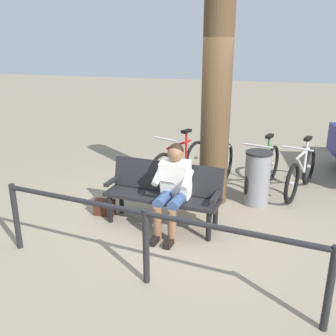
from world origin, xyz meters
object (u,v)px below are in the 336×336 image
bicycle_green (180,163)px  litter_bin (257,178)px  bench (164,190)px  handbag (105,207)px  bicycle_orange (220,168)px  bicycle_purple (301,173)px  tree_trunk (216,103)px  person_reading (173,185)px  bicycle_black (264,170)px

bicycle_green → litter_bin: bearing=88.9°
bench → handbag: bearing=5.0°
litter_bin → bicycle_orange: 0.83m
bench → bicycle_purple: (-1.87, -1.71, -0.15)m
litter_bin → bicycle_green: bearing=-23.3°
tree_trunk → person_reading: bearing=74.3°
bicycle_orange → bicycle_black: bearing=106.1°
handbag → tree_trunk: size_ratio=0.10×
handbag → bicycle_orange: 2.15m
bicycle_orange → handbag: bearing=-37.5°
bicycle_purple → bicycle_black: (0.61, 0.01, 0.00)m
person_reading → tree_trunk: bearing=-100.9°
bench → bicycle_black: (-1.26, -1.70, -0.15)m
bench → tree_trunk: 1.54m
handbag → litter_bin: 2.38m
bicycle_orange → litter_bin: bearing=57.4°
bench → litter_bin: bearing=-133.8°
bicycle_green → handbag: bearing=-0.8°
bench → litter_bin: bench is taller
person_reading → bicycle_green: person_reading is taller
person_reading → bicycle_green: (0.39, -1.84, -0.31)m
litter_bin → bicycle_black: bicycle_black is taller
bench → litter_bin: size_ratio=1.91×
handbag → bicycle_black: bearing=-142.0°
person_reading → tree_trunk: tree_trunk is taller
bicycle_orange → bicycle_green: (0.75, -0.09, 0.00)m
bicycle_black → bicycle_green: size_ratio=1.04×
bench → person_reading: person_reading is taller
bench → bicycle_black: 2.12m
handbag → bicycle_black: 2.77m
bicycle_black → bicycle_orange: 0.73m
person_reading → bicycle_black: (-1.08, -1.88, -0.31)m
person_reading → bicycle_orange: 1.80m
bicycle_black → bicycle_purple: bearing=106.2°
bicycle_purple → bicycle_orange: same height
bicycle_purple → bicycle_green: size_ratio=1.03×
bench → handbag: (0.92, 0.00, -0.39)m
person_reading → bicycle_black: size_ratio=0.73×
bicycle_black → bicycle_orange: (0.72, 0.14, 0.00)m
tree_trunk → bicycle_purple: 1.96m
litter_bin → bicycle_orange: size_ratio=0.51×
bicycle_green → bicycle_purple: bearing=113.8°
bicycle_purple → bicycle_green: same height
bench → handbag: size_ratio=5.45×
litter_bin → bicycle_orange: bearing=-38.0°
bench → person_reading: 0.30m
handbag → bicycle_green: size_ratio=0.19×
handbag → bicycle_orange: bicycle_orange is taller
person_reading → litter_bin: bearing=-124.5°
person_reading → bicycle_black: person_reading is taller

